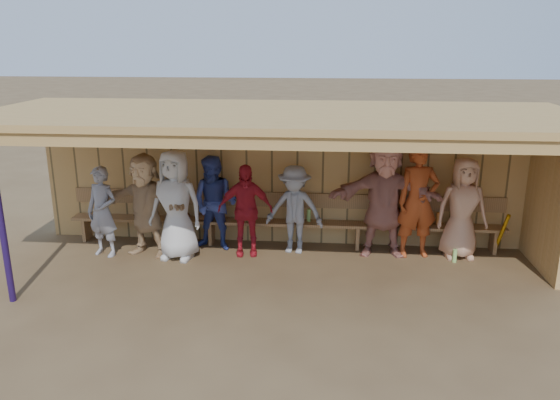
% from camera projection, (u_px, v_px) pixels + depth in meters
% --- Properties ---
extents(ground, '(90.00, 90.00, 0.00)m').
position_uv_depth(ground, '(278.00, 269.00, 8.67)').
color(ground, brown).
rests_on(ground, ground).
extents(player_a, '(0.64, 0.51, 1.53)m').
position_uv_depth(player_a, '(102.00, 212.00, 9.05)').
color(player_a, gray).
rests_on(player_a, ground).
extents(player_b, '(0.98, 0.72, 1.84)m').
position_uv_depth(player_b, '(176.00, 205.00, 8.89)').
color(player_b, silver).
rests_on(player_b, ground).
extents(player_c, '(0.89, 0.75, 1.65)m').
position_uv_depth(player_c, '(215.00, 203.00, 9.30)').
color(player_c, '#39499C').
rests_on(player_c, ground).
extents(player_d, '(0.95, 0.49, 1.56)m').
position_uv_depth(player_d, '(245.00, 210.00, 9.09)').
color(player_d, red).
rests_on(player_d, ground).
extents(player_e, '(1.05, 0.71, 1.52)m').
position_uv_depth(player_e, '(295.00, 210.00, 9.19)').
color(player_e, gray).
rests_on(player_e, ground).
extents(player_f, '(1.84, 0.59, 1.98)m').
position_uv_depth(player_f, '(384.00, 198.00, 9.02)').
color(player_f, tan).
rests_on(player_f, ground).
extents(player_g, '(0.76, 0.57, 1.91)m').
position_uv_depth(player_g, '(418.00, 201.00, 8.98)').
color(player_g, '#AB431B').
rests_on(player_g, ground).
extents(player_h, '(0.88, 0.61, 1.70)m').
position_uv_depth(player_h, '(462.00, 208.00, 8.95)').
color(player_h, tan).
rests_on(player_h, ground).
extents(player_extra, '(1.70, 0.90, 1.75)m').
position_uv_depth(player_extra, '(146.00, 205.00, 9.06)').
color(player_extra, tan).
rests_on(player_extra, ground).
extents(dugout_structure, '(8.80, 3.20, 2.50)m').
position_uv_depth(dugout_structure, '(306.00, 157.00, 8.81)').
color(dugout_structure, tan).
rests_on(dugout_structure, ground).
extents(bench, '(7.60, 0.34, 0.93)m').
position_uv_depth(bench, '(284.00, 216.00, 9.58)').
color(bench, '#9E7143').
rests_on(bench, ground).
extents(dugout_equipment, '(6.39, 0.62, 0.80)m').
position_uv_depth(dugout_equipment, '(229.00, 219.00, 9.55)').
color(dugout_equipment, gold).
rests_on(dugout_equipment, ground).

